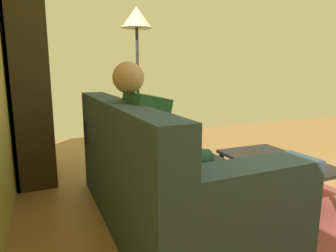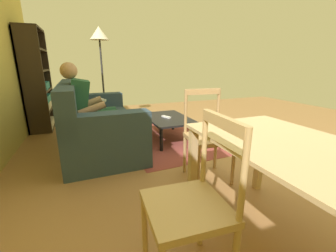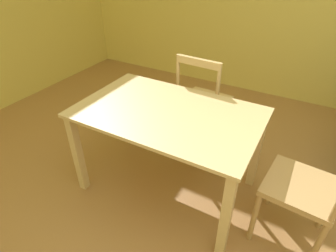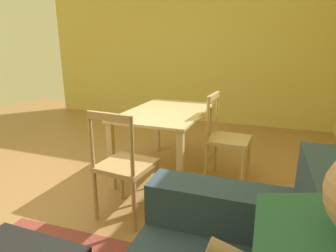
{
  "view_description": "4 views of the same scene",
  "coord_description": "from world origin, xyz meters",
  "px_view_note": "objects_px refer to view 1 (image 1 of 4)",
  "views": [
    {
      "loc": [
        -0.72,
        2.5,
        1.16
      ],
      "look_at": [
        1.31,
        1.63,
        0.74
      ],
      "focal_mm": 31.72,
      "sensor_mm": 36.0,
      "label": 1
    },
    {
      "loc": [
        -1.93,
        1.8,
        1.2
      ],
      "look_at": [
        1.27,
        0.58,
        0.22
      ],
      "focal_mm": 23.34,
      "sensor_mm": 36.0,
      "label": 2
    },
    {
      "loc": [
        -0.21,
        -0.83,
        1.73
      ],
      "look_at": [
        -1.04,
        0.65,
        0.6
      ],
      "focal_mm": 29.53,
      "sensor_mm": 36.0,
      "label": 3
    },
    {
      "loc": [
        1.83,
        1.73,
        1.4
      ],
      "look_at": [
        0.14,
        1.1,
        0.9
      ],
      "focal_mm": 29.93,
      "sensor_mm": 36.0,
      "label": 4
    }
  ],
  "objects_px": {
    "person_lounging": "(158,145)",
    "couch": "(160,178)",
    "bookshelf": "(32,111)",
    "floor_lamp": "(137,33)",
    "tv_remote": "(274,159)",
    "coffee_table": "(276,164)"
  },
  "relations": [
    {
      "from": "bookshelf",
      "to": "floor_lamp",
      "type": "bearing_deg",
      "value": -91.43
    },
    {
      "from": "person_lounging",
      "to": "tv_remote",
      "type": "relative_size",
      "value": 7.16
    },
    {
      "from": "couch",
      "to": "bookshelf",
      "type": "bearing_deg",
      "value": 32.58
    },
    {
      "from": "bookshelf",
      "to": "tv_remote",
      "type": "bearing_deg",
      "value": -126.08
    },
    {
      "from": "coffee_table",
      "to": "bookshelf",
      "type": "relative_size",
      "value": 0.56
    },
    {
      "from": "person_lounging",
      "to": "bookshelf",
      "type": "bearing_deg",
      "value": 29.23
    },
    {
      "from": "bookshelf",
      "to": "floor_lamp",
      "type": "relative_size",
      "value": 0.96
    },
    {
      "from": "couch",
      "to": "floor_lamp",
      "type": "height_order",
      "value": "floor_lamp"
    },
    {
      "from": "person_lounging",
      "to": "bookshelf",
      "type": "height_order",
      "value": "bookshelf"
    },
    {
      "from": "person_lounging",
      "to": "couch",
      "type": "bearing_deg",
      "value": -27.65
    },
    {
      "from": "person_lounging",
      "to": "floor_lamp",
      "type": "bearing_deg",
      "value": -12.24
    },
    {
      "from": "tv_remote",
      "to": "floor_lamp",
      "type": "height_order",
      "value": "floor_lamp"
    },
    {
      "from": "couch",
      "to": "person_lounging",
      "type": "distance_m",
      "value": 0.31
    },
    {
      "from": "coffee_table",
      "to": "tv_remote",
      "type": "height_order",
      "value": "tv_remote"
    },
    {
      "from": "couch",
      "to": "person_lounging",
      "type": "xyz_separation_m",
      "value": [
        -0.1,
        0.05,
        0.29
      ]
    },
    {
      "from": "couch",
      "to": "floor_lamp",
      "type": "relative_size",
      "value": 1.05
    },
    {
      "from": "coffee_table",
      "to": "floor_lamp",
      "type": "bearing_deg",
      "value": 30.93
    },
    {
      "from": "tv_remote",
      "to": "bookshelf",
      "type": "bearing_deg",
      "value": -59.78
    },
    {
      "from": "bookshelf",
      "to": "floor_lamp",
      "type": "xyz_separation_m",
      "value": [
        -0.03,
        -1.17,
        0.85
      ]
    },
    {
      "from": "person_lounging",
      "to": "tv_remote",
      "type": "height_order",
      "value": "person_lounging"
    },
    {
      "from": "tv_remote",
      "to": "person_lounging",
      "type": "bearing_deg",
      "value": -20.47
    },
    {
      "from": "couch",
      "to": "floor_lamp",
      "type": "distance_m",
      "value": 1.88
    }
  ]
}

